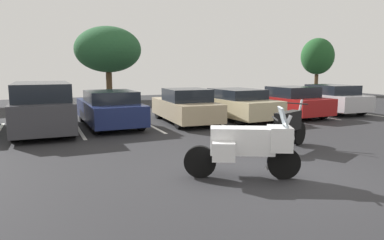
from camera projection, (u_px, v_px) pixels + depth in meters
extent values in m
cube|color=#262628|center=(273.00, 176.00, 7.38)|extent=(44.00, 44.00, 0.10)
cylinder|color=black|center=(284.00, 163.00, 7.01)|extent=(0.64, 0.41, 0.66)
cylinder|color=black|center=(200.00, 162.00, 7.11)|extent=(0.64, 0.41, 0.66)
cube|color=white|center=(242.00, 141.00, 6.99)|extent=(1.34, 0.98, 0.54)
cylinder|color=#B2B2B7|center=(278.00, 143.00, 6.96)|extent=(0.49, 0.29, 1.13)
cylinder|color=black|center=(275.00, 119.00, 6.89)|extent=(0.31, 0.57, 0.04)
cube|color=white|center=(280.00, 138.00, 6.94)|extent=(0.63, 0.67, 0.49)
cube|color=#B2C1CC|center=(283.00, 117.00, 6.87)|extent=(0.34, 0.47, 0.39)
cube|color=white|center=(222.00, 144.00, 7.40)|extent=(0.50, 0.41, 0.36)
cube|color=white|center=(224.00, 152.00, 6.68)|extent=(0.50, 0.41, 0.36)
cylinder|color=black|center=(299.00, 133.00, 10.14)|extent=(0.66, 0.39, 0.67)
cylinder|color=black|center=(274.00, 141.00, 9.05)|extent=(0.66, 0.39, 0.67)
cube|color=black|center=(288.00, 121.00, 9.53)|extent=(1.12, 0.73, 0.53)
cylinder|color=#B2B2B7|center=(298.00, 120.00, 9.99)|extent=(0.50, 0.28, 1.14)
cylinder|color=black|center=(297.00, 104.00, 9.86)|extent=(0.30, 0.58, 0.04)
cube|color=silver|center=(78.00, 128.00, 13.00)|extent=(0.12, 4.78, 0.01)
cube|color=silver|center=(147.00, 124.00, 14.05)|extent=(0.12, 4.78, 0.01)
cube|color=silver|center=(206.00, 120.00, 15.10)|extent=(0.12, 4.78, 0.01)
cube|color=silver|center=(258.00, 116.00, 16.15)|extent=(0.12, 4.78, 0.01)
cube|color=silver|center=(303.00, 113.00, 17.20)|extent=(0.12, 4.78, 0.01)
cube|color=silver|center=(343.00, 111.00, 18.25)|extent=(0.12, 4.78, 0.01)
cube|color=#38383D|center=(43.00, 112.00, 12.28)|extent=(1.93, 4.85, 0.96)
cube|color=black|center=(42.00, 91.00, 11.93)|extent=(1.77, 3.28, 0.58)
cylinder|color=black|center=(20.00, 118.00, 13.51)|extent=(0.22, 0.60, 0.60)
cylinder|color=black|center=(65.00, 116.00, 14.16)|extent=(0.22, 0.60, 0.60)
cylinder|color=black|center=(14.00, 132.00, 10.52)|extent=(0.22, 0.60, 0.60)
cylinder|color=black|center=(72.00, 129.00, 11.16)|extent=(0.22, 0.60, 0.60)
cube|color=navy|center=(109.00, 111.00, 13.50)|extent=(1.98, 4.60, 0.73)
cube|color=black|center=(111.00, 97.00, 13.09)|extent=(1.77, 2.16, 0.43)
cylinder|color=black|center=(83.00, 114.00, 14.59)|extent=(0.24, 0.66, 0.66)
cylinder|color=black|center=(121.00, 112.00, 15.26)|extent=(0.24, 0.66, 0.66)
cylinder|color=black|center=(95.00, 124.00, 11.81)|extent=(0.24, 0.66, 0.66)
cylinder|color=black|center=(141.00, 121.00, 12.48)|extent=(0.24, 0.66, 0.66)
cube|color=tan|center=(185.00, 109.00, 14.34)|extent=(1.96, 4.32, 0.70)
cube|color=black|center=(187.00, 95.00, 14.06)|extent=(1.70, 1.90, 0.50)
cylinder|color=black|center=(159.00, 112.00, 15.45)|extent=(0.25, 0.61, 0.60)
cylinder|color=black|center=(190.00, 110.00, 15.97)|extent=(0.25, 0.61, 0.60)
cylinder|color=black|center=(179.00, 121.00, 12.78)|extent=(0.25, 0.61, 0.60)
cylinder|color=black|center=(216.00, 119.00, 13.30)|extent=(0.25, 0.61, 0.60)
cube|color=#C1B289|center=(235.00, 106.00, 15.34)|extent=(2.16, 4.73, 0.72)
cube|color=black|center=(237.00, 94.00, 15.12)|extent=(1.85, 2.37, 0.41)
cylinder|color=black|center=(202.00, 109.00, 16.40)|extent=(0.26, 0.62, 0.61)
cylinder|color=black|center=(230.00, 107.00, 17.12)|extent=(0.26, 0.62, 0.61)
cylinder|color=black|center=(240.00, 117.00, 13.63)|extent=(0.26, 0.62, 0.61)
cylinder|color=black|center=(272.00, 115.00, 14.36)|extent=(0.26, 0.62, 0.61)
cube|color=maroon|center=(286.00, 104.00, 16.31)|extent=(2.07, 4.32, 0.71)
cube|color=black|center=(293.00, 92.00, 15.87)|extent=(1.83, 1.88, 0.46)
cylinder|color=black|center=(253.00, 107.00, 17.29)|extent=(0.24, 0.64, 0.64)
cylinder|color=black|center=(280.00, 105.00, 17.99)|extent=(0.24, 0.64, 0.64)
cylinder|color=black|center=(294.00, 114.00, 14.70)|extent=(0.24, 0.64, 0.64)
cylinder|color=black|center=(323.00, 111.00, 15.40)|extent=(0.24, 0.64, 0.64)
cube|color=#B7B7BC|center=(327.00, 101.00, 17.60)|extent=(2.02, 4.35, 0.73)
cube|color=black|center=(332.00, 89.00, 17.20)|extent=(1.77, 2.20, 0.45)
cylinder|color=black|center=(296.00, 103.00, 18.70)|extent=(0.25, 0.68, 0.67)
cylinder|color=black|center=(319.00, 102.00, 19.25)|extent=(0.25, 0.68, 0.67)
cylinder|color=black|center=(335.00, 109.00, 16.02)|extent=(0.25, 0.68, 0.67)
cylinder|color=black|center=(361.00, 108.00, 16.56)|extent=(0.25, 0.68, 0.67)
cylinder|color=#4C3823|center=(316.00, 84.00, 29.93)|extent=(0.31, 0.31, 1.68)
ellipsoid|color=#1E4C23|center=(317.00, 56.00, 29.58)|extent=(2.76, 2.76, 3.06)
cylinder|color=#4C3823|center=(109.00, 86.00, 24.72)|extent=(0.42, 0.42, 1.92)
ellipsoid|color=#23512D|center=(108.00, 49.00, 24.34)|extent=(4.61, 4.61, 3.18)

